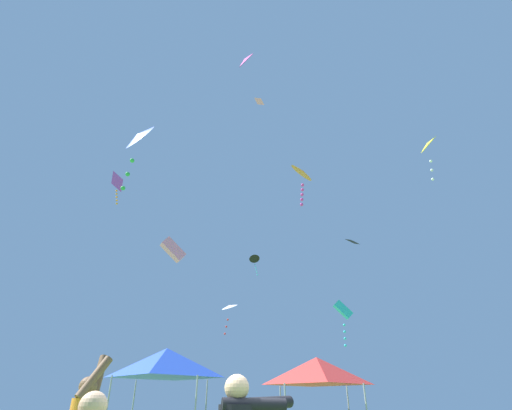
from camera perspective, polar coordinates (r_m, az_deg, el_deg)
canopy_tent_red at (r=14.11m, az=9.18°, el=-23.65°), size 2.69×2.69×2.88m
canopy_tent_blue at (r=14.83m, az=-13.69°, el=-22.29°), size 3.02×3.02×3.23m
kite_black_delta at (r=29.63m, az=-0.34°, el=-8.24°), size 0.98×0.93×1.62m
kite_black_diamond at (r=27.41m, az=14.43°, el=-5.36°), size 1.00×0.94×0.52m
kite_cyan_box at (r=26.31m, az=13.00°, el=-15.46°), size 1.21×0.74×2.87m
kite_white_delta at (r=33.13m, az=-4.21°, el=-15.22°), size 1.91×1.90×2.67m
kite_orange_delta at (r=17.25m, az=6.96°, el=4.82°), size 1.37×1.47×2.39m
kite_magenta_diamond at (r=22.64m, az=-1.82°, el=21.27°), size 1.16×1.18×1.20m
kite_yellow_diamond at (r=17.10m, az=24.53°, el=8.16°), size 0.74×0.69×1.95m
kite_pink_box at (r=21.48m, az=-12.61°, el=-6.66°), size 1.52×1.10×1.32m
kite_purple_diamond at (r=27.35m, az=-20.36°, el=3.11°), size 1.04×1.06×2.30m
kite_pink_diamond at (r=35.28m, az=0.47°, el=15.52°), size 0.93×0.83×0.44m
kite_blue_delta at (r=16.55m, az=-17.58°, el=9.82°), size 1.69×1.60×3.15m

